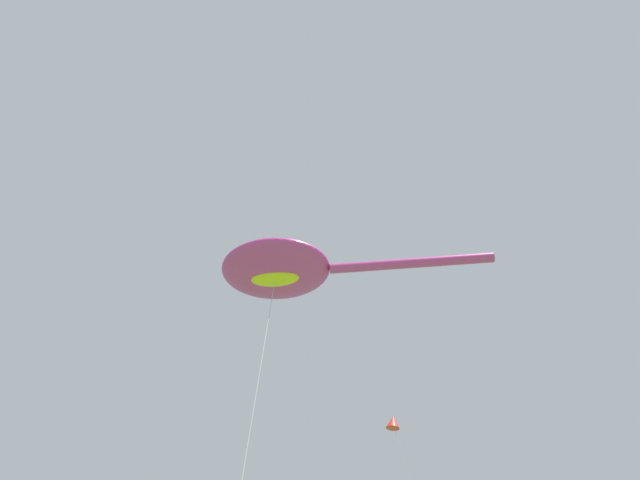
{
  "coord_description": "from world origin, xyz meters",
  "views": [
    {
      "loc": [
        -5.7,
        -2.46,
        1.31
      ],
      "look_at": [
        1.04,
        7.24,
        13.68
      ],
      "focal_mm": 28.74,
      "sensor_mm": 36.0,
      "label": 1
    }
  ],
  "objects": [
    {
      "name": "small_kite_diamond_red",
      "position": [
        12.66,
        16.97,
        14.53
      ],
      "size": [
        1.52,
        3.13,
        14.98
      ],
      "rotation": [
        0.0,
        0.0,
        0.42
      ],
      "color": "red",
      "rests_on": "ground"
    },
    {
      "name": "big_show_kite",
      "position": [
        3.9,
        14.75,
        19.58
      ],
      "size": [
        12.25,
        11.04,
        20.32
      ],
      "rotation": [
        0.0,
        0.0,
        2.43
      ],
      "color": "#CC3899",
      "rests_on": "ground"
    }
  ]
}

